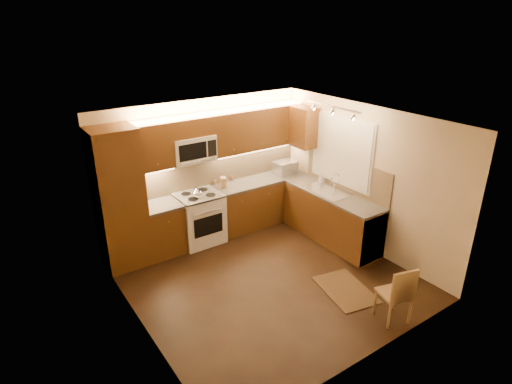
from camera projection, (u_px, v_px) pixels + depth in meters
floor at (268, 279)px, 6.66m from camera, size 4.00×4.00×0.01m
ceiling at (270, 122)px, 5.69m from camera, size 4.00×4.00×0.01m
wall_back at (204, 168)px, 7.69m from camera, size 4.00×0.01×2.50m
wall_front at (376, 269)px, 4.66m from camera, size 4.00×0.01×2.50m
wall_left at (135, 246)px, 5.13m from camera, size 0.01×4.00×2.50m
wall_right at (364, 178)px, 7.22m from camera, size 0.01×4.00×2.50m
pantry at (120, 200)px, 6.64m from camera, size 0.70×0.60×2.30m
base_cab_back_left at (163, 229)px, 7.27m from camera, size 0.62×0.60×0.86m
counter_back_left at (161, 205)px, 7.09m from camera, size 0.62×0.60×0.04m
base_cab_back_right at (260, 202)px, 8.33m from camera, size 1.92×0.60×0.86m
counter_back_right at (260, 180)px, 8.15m from camera, size 1.92×0.60×0.04m
base_cab_right at (331, 218)px, 7.69m from camera, size 0.60×2.00×0.86m
counter_right at (333, 195)px, 7.51m from camera, size 0.60×2.00×0.04m
dishwasher at (360, 233)px, 7.15m from camera, size 0.58×0.60×0.84m
backsplash_back at (221, 167)px, 7.89m from camera, size 3.30×0.02×0.60m
backsplash_right at (346, 175)px, 7.54m from camera, size 0.02×2.00×0.60m
upper_cab_back_left at (152, 146)px, 6.80m from camera, size 0.62×0.35×0.75m
upper_cab_back_right at (257, 128)px, 7.86m from camera, size 1.92×0.35×0.75m
upper_cab_bridge at (190, 127)px, 7.08m from camera, size 0.76×0.35×0.31m
upper_cab_right_corner at (304, 127)px, 7.95m from camera, size 0.35×0.50×0.75m
stove at (200, 218)px, 7.60m from camera, size 0.76×0.65×0.92m
microwave at (192, 149)px, 7.21m from camera, size 0.76×0.38×0.44m
window_frame at (342, 151)px, 7.49m from camera, size 0.03×1.44×1.24m
window_blinds at (341, 151)px, 7.48m from camera, size 0.02×1.36×1.16m
sink at (328, 187)px, 7.59m from camera, size 0.52×0.86×0.15m
faucet at (335, 181)px, 7.65m from camera, size 0.20×0.04×0.30m
track_light_bar at (333, 106)px, 6.82m from camera, size 0.04×1.20×0.03m
kettle at (197, 193)px, 7.24m from camera, size 0.21×0.21×0.20m
toaster_oven at (285, 168)px, 8.39m from camera, size 0.43×0.32×0.26m
knife_block at (223, 182)px, 7.74m from camera, size 0.13×0.16×0.19m
spice_jar_a at (225, 181)px, 7.93m from camera, size 0.05×0.05×0.10m
spice_jar_b at (232, 178)px, 8.06m from camera, size 0.05×0.05×0.10m
spice_jar_c at (226, 180)px, 7.99m from camera, size 0.06×0.06×0.09m
spice_jar_d at (215, 183)px, 7.87m from camera, size 0.05×0.05×0.09m
soap_bottle at (321, 178)px, 7.95m from camera, size 0.09×0.09×0.17m
rug at (346, 290)px, 6.39m from camera, size 0.82×1.06×0.01m
dining_chair at (394, 292)px, 5.64m from camera, size 0.46×0.46×0.85m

